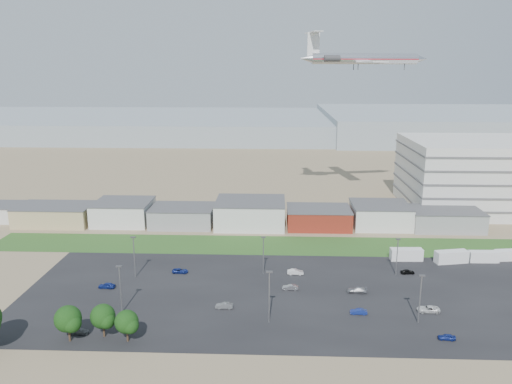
{
  "coord_description": "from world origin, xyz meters",
  "views": [
    {
      "loc": [
        1.97,
        -84.08,
        49.55
      ],
      "look_at": [
        -2.23,
        22.0,
        23.25
      ],
      "focal_mm": 35.0,
      "sensor_mm": 36.0,
      "label": 1
    }
  ],
  "objects_px": {
    "parked_car_0": "(428,309)",
    "parked_car_7": "(290,287)",
    "box_trailer_a": "(406,254)",
    "parked_car_10": "(79,331)",
    "parked_car_4": "(224,305)",
    "airliner": "(365,59)",
    "parked_car_8": "(408,272)",
    "parked_car_11": "(295,272)",
    "parked_car_12": "(357,290)",
    "parked_car_1": "(359,312)",
    "parked_car_9": "(180,271)",
    "parked_car_5": "(107,285)",
    "parked_car_2": "(447,337)"
  },
  "relations": [
    {
      "from": "parked_car_0",
      "to": "parked_car_7",
      "type": "relative_size",
      "value": 1.26
    },
    {
      "from": "box_trailer_a",
      "to": "parked_car_10",
      "type": "distance_m",
      "value": 83.24
    },
    {
      "from": "parked_car_4",
      "to": "airliner",
      "type": "bearing_deg",
      "value": 154.99
    },
    {
      "from": "parked_car_8",
      "to": "parked_car_11",
      "type": "height_order",
      "value": "parked_car_11"
    },
    {
      "from": "parked_car_0",
      "to": "parked_car_12",
      "type": "bearing_deg",
      "value": -120.36
    },
    {
      "from": "parked_car_1",
      "to": "parked_car_10",
      "type": "distance_m",
      "value": 55.86
    },
    {
      "from": "parked_car_8",
      "to": "parked_car_9",
      "type": "height_order",
      "value": "parked_car_8"
    },
    {
      "from": "box_trailer_a",
      "to": "airliner",
      "type": "bearing_deg",
      "value": 91.49
    },
    {
      "from": "parked_car_0",
      "to": "parked_car_11",
      "type": "relative_size",
      "value": 1.17
    },
    {
      "from": "parked_car_0",
      "to": "parked_car_5",
      "type": "height_order",
      "value": "parked_car_5"
    },
    {
      "from": "airliner",
      "to": "parked_car_12",
      "type": "height_order",
      "value": "airliner"
    },
    {
      "from": "box_trailer_a",
      "to": "parked_car_9",
      "type": "height_order",
      "value": "box_trailer_a"
    },
    {
      "from": "box_trailer_a",
      "to": "parked_car_11",
      "type": "bearing_deg",
      "value": -162.09
    },
    {
      "from": "airliner",
      "to": "parked_car_4",
      "type": "xyz_separation_m",
      "value": [
        -42.12,
        -88.23,
        -52.42
      ]
    },
    {
      "from": "parked_car_10",
      "to": "parked_car_12",
      "type": "distance_m",
      "value": 59.73
    },
    {
      "from": "parked_car_1",
      "to": "parked_car_2",
      "type": "xyz_separation_m",
      "value": [
        14.94,
        -9.48,
        -0.03
      ]
    },
    {
      "from": "box_trailer_a",
      "to": "parked_car_4",
      "type": "xyz_separation_m",
      "value": [
        -45.67,
        -29.42,
        -0.95
      ]
    },
    {
      "from": "parked_car_7",
      "to": "parked_car_8",
      "type": "xyz_separation_m",
      "value": [
        29.38,
        10.41,
        -0.03
      ]
    },
    {
      "from": "parked_car_12",
      "to": "parked_car_2",
      "type": "bearing_deg",
      "value": 38.42
    },
    {
      "from": "parked_car_4",
      "to": "parked_car_5",
      "type": "distance_m",
      "value": 29.65
    },
    {
      "from": "parked_car_5",
      "to": "parked_car_8",
      "type": "xyz_separation_m",
      "value": [
        71.98,
        11.16,
        -0.08
      ]
    },
    {
      "from": "airliner",
      "to": "parked_car_5",
      "type": "bearing_deg",
      "value": -143.84
    },
    {
      "from": "airliner",
      "to": "parked_car_7",
      "type": "relative_size",
      "value": 13.07
    },
    {
      "from": "parked_car_1",
      "to": "parked_car_9",
      "type": "xyz_separation_m",
      "value": [
        -41.09,
        19.93,
        -0.03
      ]
    },
    {
      "from": "airliner",
      "to": "parked_car_9",
      "type": "distance_m",
      "value": 103.23
    },
    {
      "from": "parked_car_0",
      "to": "parked_car_11",
      "type": "distance_m",
      "value": 32.86
    },
    {
      "from": "parked_car_0",
      "to": "parked_car_1",
      "type": "bearing_deg",
      "value": -81.56
    },
    {
      "from": "parked_car_0",
      "to": "parked_car_8",
      "type": "bearing_deg",
      "value": -179.77
    },
    {
      "from": "parked_car_8",
      "to": "parked_car_10",
      "type": "xyz_separation_m",
      "value": [
        -70.48,
        -31.64,
        -0.01
      ]
    },
    {
      "from": "airliner",
      "to": "parked_car_11",
      "type": "xyz_separation_m",
      "value": [
        -26.3,
        -69.6,
        -52.38
      ]
    },
    {
      "from": "parked_car_8",
      "to": "parked_car_9",
      "type": "bearing_deg",
      "value": 86.85
    },
    {
      "from": "parked_car_1",
      "to": "parked_car_2",
      "type": "distance_m",
      "value": 17.7
    },
    {
      "from": "parked_car_7",
      "to": "parked_car_12",
      "type": "relative_size",
      "value": 0.82
    },
    {
      "from": "parked_car_9",
      "to": "box_trailer_a",
      "type": "bearing_deg",
      "value": -77.38
    },
    {
      "from": "parked_car_2",
      "to": "parked_car_11",
      "type": "bearing_deg",
      "value": -131.01
    },
    {
      "from": "parked_car_7",
      "to": "parked_car_10",
      "type": "height_order",
      "value": "parked_car_7"
    },
    {
      "from": "parked_car_2",
      "to": "airliner",
      "type": "bearing_deg",
      "value": -173.1
    },
    {
      "from": "parked_car_9",
      "to": "parked_car_12",
      "type": "bearing_deg",
      "value": -100.9
    },
    {
      "from": "parked_car_1",
      "to": "parked_car_8",
      "type": "bearing_deg",
      "value": 146.91
    },
    {
      "from": "airliner",
      "to": "parked_car_10",
      "type": "height_order",
      "value": "airliner"
    },
    {
      "from": "parked_car_0",
      "to": "parked_car_10",
      "type": "bearing_deg",
      "value": -78.04
    },
    {
      "from": "parked_car_2",
      "to": "parked_car_4",
      "type": "bearing_deg",
      "value": -97.98
    },
    {
      "from": "parked_car_1",
      "to": "parked_car_4",
      "type": "relative_size",
      "value": 0.93
    },
    {
      "from": "airliner",
      "to": "parked_car_8",
      "type": "xyz_separation_m",
      "value": [
        1.58,
        -68.16,
        -52.46
      ]
    },
    {
      "from": "parked_car_2",
      "to": "parked_car_10",
      "type": "distance_m",
      "value": 69.9
    },
    {
      "from": "parked_car_4",
      "to": "parked_car_8",
      "type": "xyz_separation_m",
      "value": [
        43.7,
        20.07,
        -0.04
      ]
    },
    {
      "from": "parked_car_0",
      "to": "parked_car_7",
      "type": "height_order",
      "value": "parked_car_0"
    },
    {
      "from": "airliner",
      "to": "parked_car_7",
      "type": "bearing_deg",
      "value": -121.73
    },
    {
      "from": "airliner",
      "to": "parked_car_0",
      "type": "bearing_deg",
      "value": -101.74
    },
    {
      "from": "parked_car_2",
      "to": "parked_car_8",
      "type": "bearing_deg",
      "value": -174.75
    }
  ]
}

